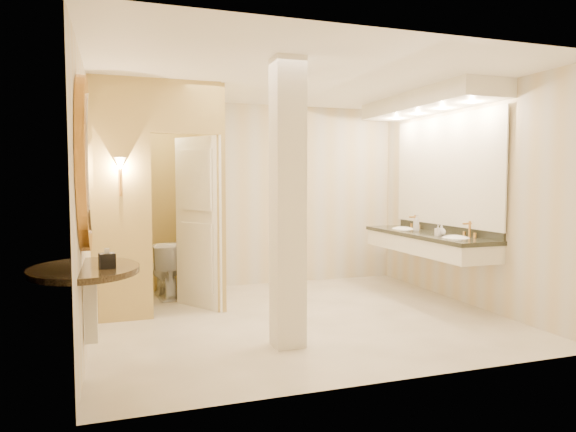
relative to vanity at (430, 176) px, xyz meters
name	(u,v)px	position (x,y,z in m)	size (l,w,h in m)	color
floor	(300,317)	(-1.98, -0.40, -1.63)	(4.50, 4.50, 0.00)	white
ceiling	(300,79)	(-1.98, -0.40, 1.07)	(4.50, 4.50, 0.00)	white
wall_back	(255,195)	(-1.98, 1.60, -0.28)	(4.50, 0.02, 2.70)	beige
wall_front	(389,209)	(-1.98, -2.40, -0.28)	(4.50, 0.02, 2.70)	beige
wall_left	(87,203)	(-4.23, -0.40, -0.28)	(0.02, 4.00, 2.70)	beige
wall_right	(466,198)	(0.27, -0.40, -0.28)	(0.02, 4.00, 2.70)	beige
toilet_closet	(188,195)	(-3.11, 0.57, -0.24)	(1.50, 1.55, 2.70)	tan
wall_sconce	(120,166)	(-3.90, 0.03, 0.10)	(0.14, 0.14, 0.42)	#C18A3D
vanity	(430,176)	(0.00, 0.00, 0.00)	(0.75, 2.44, 2.09)	white
console_shelf	(85,208)	(-4.19, -1.45, -0.28)	(1.07, 1.07, 1.99)	black
pillar	(288,204)	(-2.43, -1.30, -0.28)	(0.28, 0.28, 2.70)	white
tissue_box	(107,261)	(-4.03, -1.55, -0.69)	(0.12, 0.12, 0.12)	black
toilet	(166,269)	(-3.34, 1.13, -1.25)	(0.43, 0.75, 0.76)	white
soap_bottle_a	(438,230)	(-0.11, -0.36, -0.68)	(0.06, 0.06, 0.14)	beige
soap_bottle_b	(441,230)	(-0.06, -0.36, -0.69)	(0.11, 0.11, 0.13)	silver
soap_bottle_c	(416,223)	(-0.09, 0.17, -0.64)	(0.09, 0.09, 0.23)	#C6B28C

